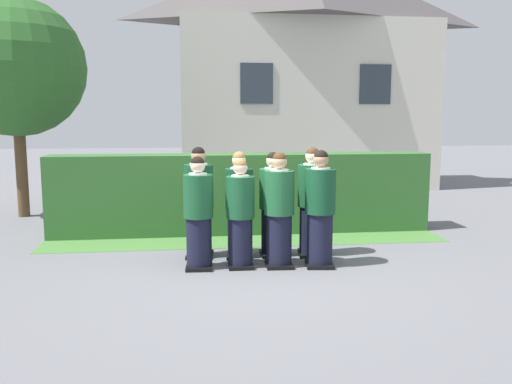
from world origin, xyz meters
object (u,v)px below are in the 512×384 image
Objects in this scene: student_front_row_0 at (198,216)px; student_rear_row_2 at (273,207)px; student_rear_row_3 at (312,204)px; student_front_row_3 at (320,211)px; student_front_row_1 at (240,216)px; student_rear_row_0 at (199,205)px; student_rear_row_1 at (239,207)px; student_front_row_2 at (279,212)px.

student_rear_row_2 is at bearing 26.43° from student_front_row_0.
student_front_row_3 is at bearing -91.64° from student_rear_row_3.
student_front_row_1 is at bearing 0.01° from student_front_row_0.
student_rear_row_0 is 1.04× the size of student_rear_row_1.
student_front_row_1 is at bearing -155.98° from student_rear_row_3.
student_front_row_1 is 0.93× the size of student_front_row_3.
student_rear_row_3 is (0.60, -0.06, 0.04)m from student_rear_row_2.
student_front_row_3 is at bearing -5.57° from student_front_row_2.
student_front_row_2 is 1.02× the size of student_rear_row_2.
student_rear_row_1 reaches higher than student_rear_row_2.
student_front_row_0 is 1.74m from student_front_row_3.
student_rear_row_1 is (0.63, 0.55, 0.01)m from student_front_row_0.
student_front_row_3 is 1.03× the size of student_rear_row_1.
student_rear_row_1 is 0.97× the size of student_rear_row_3.
student_front_row_2 is 0.98× the size of student_front_row_3.
student_front_row_2 is at bearing -31.12° from student_rear_row_0.
student_front_row_1 is 0.92× the size of student_rear_row_0.
student_rear_row_3 is (0.60, 0.55, 0.02)m from student_front_row_2.
student_front_row_3 is 0.89m from student_rear_row_2.
student_rear_row_1 is at bearing 86.55° from student_front_row_1.
student_front_row_2 reaches higher than student_rear_row_1.
student_front_row_1 is 1.27m from student_rear_row_3.
student_rear_row_3 reaches higher than student_front_row_1.
student_front_row_3 is 0.99× the size of student_rear_row_0.
student_front_row_0 is at bearing -91.84° from student_rear_row_0.
student_front_row_0 is 0.94× the size of student_rear_row_0.
student_rear_row_3 reaches higher than student_rear_row_2.
student_front_row_2 is 0.59m from student_front_row_3.
student_rear_row_0 is at bearing 156.67° from student_front_row_3.
student_rear_row_2 is at bearing 2.53° from student_rear_row_1.
student_rear_row_2 is 0.96× the size of student_rear_row_3.
student_front_row_1 is 0.93× the size of student_rear_row_3.
student_front_row_0 is at bearing -153.57° from student_rear_row_2.
student_rear_row_0 reaches higher than student_rear_row_2.
student_front_row_3 reaches higher than student_front_row_2.
student_front_row_3 is (1.74, -0.09, 0.04)m from student_front_row_0.
student_rear_row_2 is (0.56, 0.57, 0.03)m from student_front_row_1.
student_front_row_1 is (0.60, 0.00, -0.02)m from student_front_row_0.
student_front_row_0 is 0.95× the size of student_front_row_3.
student_front_row_1 is at bearing -134.19° from student_rear_row_2.
student_rear_row_3 is at bearing -5.43° from student_rear_row_2.
student_front_row_2 reaches higher than student_rear_row_2.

